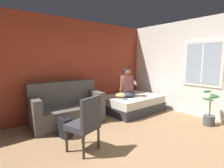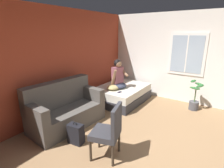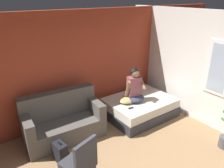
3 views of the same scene
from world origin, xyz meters
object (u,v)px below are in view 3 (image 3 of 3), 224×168
side_chair (81,162)px  backpack (61,153)px  person_seated (134,88)px  bed (140,107)px  couch (63,121)px  cell_phone (131,108)px  throw_pillow (128,100)px

side_chair → backpack: side_chair is taller
person_seated → bed: bearing=-5.9°
couch → backpack: (-0.37, -0.71, -0.20)m
bed → cell_phone: 0.62m
backpack → cell_phone: (1.88, 0.18, 0.29)m
couch → backpack: couch is taller
cell_phone → backpack: bearing=102.0°
backpack → side_chair: bearing=-87.4°
side_chair → throw_pillow: (1.99, 1.25, 0.02)m
throw_pillow → backpack: bearing=-166.7°
person_seated → cell_phone: (-0.32, -0.26, -0.35)m
couch → side_chair: bearing=-102.7°
side_chair → cell_phone: 2.08m
bed → couch: 2.05m
couch → throw_pillow: (1.65, -0.24, 0.16)m
bed → side_chair: size_ratio=1.75×
backpack → person_seated: bearing=11.4°
bed → couch: couch is taller
bed → person_seated: (-0.19, 0.02, 0.60)m
backpack → couch: bearing=62.5°
person_seated → backpack: bearing=-168.6°
throw_pillow → couch: bearing=171.9°
person_seated → backpack: person_seated is taller
throw_pillow → cell_phone: 0.33m
cell_phone → bed: bearing=-57.9°
cell_phone → couch: bearing=77.2°
side_chair → person_seated: person_seated is taller
side_chair → bed: bearing=26.9°
bed → backpack: bed is taller
person_seated → backpack: 2.34m
bed → throw_pillow: (-0.37, 0.05, 0.31)m
bed → person_seated: bearing=174.1°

